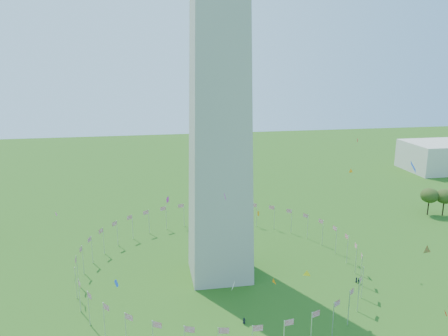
% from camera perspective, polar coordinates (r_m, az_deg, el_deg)
% --- Properties ---
extents(flag_ring, '(80.24, 80.24, 9.00)m').
position_cam_1_polar(flag_ring, '(130.41, -0.57, -11.87)').
color(flag_ring, silver).
rests_on(flag_ring, ground).
extents(kites_aloft, '(100.21, 66.58, 40.34)m').
position_cam_1_polar(kites_aloft, '(106.58, 8.58, -9.96)').
color(kites_aloft, yellow).
rests_on(kites_aloft, ground).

